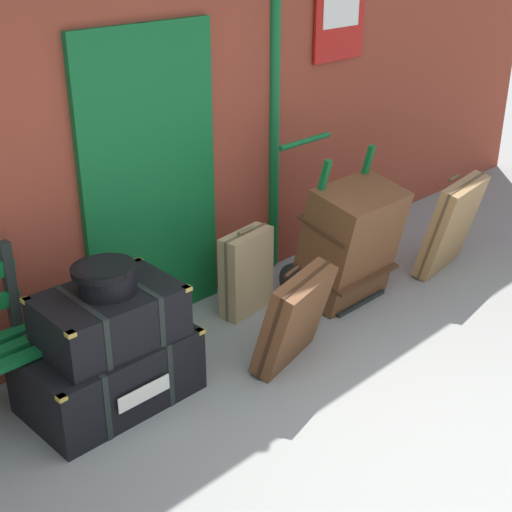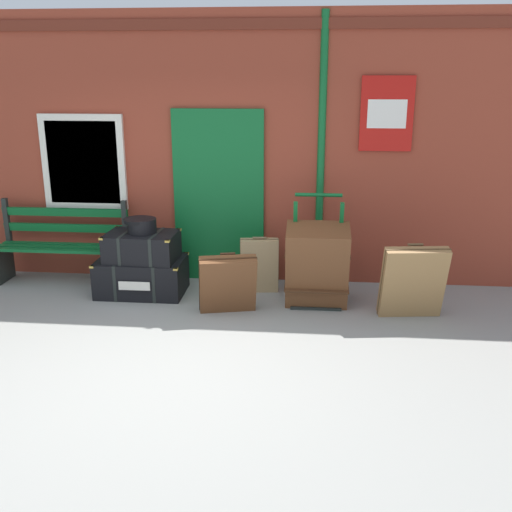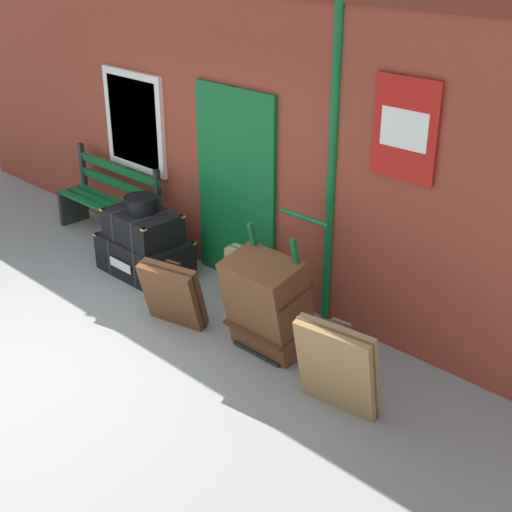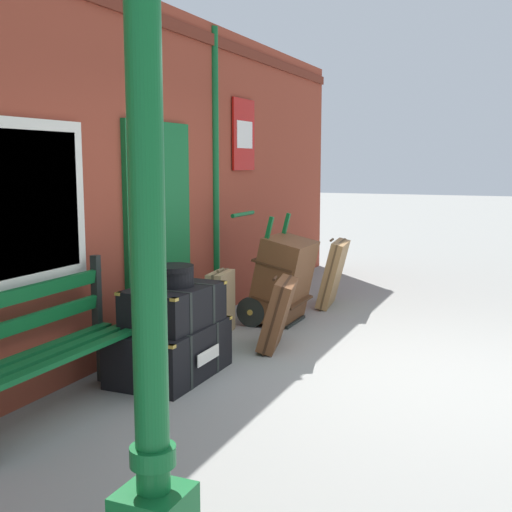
{
  "view_description": "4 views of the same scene",
  "coord_description": "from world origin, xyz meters",
  "px_view_note": "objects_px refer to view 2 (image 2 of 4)",
  "views": [
    {
      "loc": [
        -2.68,
        -1.41,
        2.69
      ],
      "look_at": [
        0.33,
        1.64,
        0.68
      ],
      "focal_mm": 50.86,
      "sensor_mm": 36.0,
      "label": 1
    },
    {
      "loc": [
        1.22,
        -4.62,
        2.5
      ],
      "look_at": [
        0.63,
        1.74,
        0.52
      ],
      "focal_mm": 41.69,
      "sensor_mm": 36.0,
      "label": 2
    },
    {
      "loc": [
        5.08,
        -2.42,
        3.58
      ],
      "look_at": [
        1.03,
        1.77,
        0.8
      ],
      "focal_mm": 49.92,
      "sensor_mm": 36.0,
      "label": 3
    },
    {
      "loc": [
        -5.19,
        -0.84,
        1.73
      ],
      "look_at": [
        0.61,
        1.64,
        0.82
      ],
      "focal_mm": 45.96,
      "sensor_mm": 36.0,
      "label": 4
    }
  ],
  "objects_px": {
    "steamer_trunk_middle": "(142,246)",
    "suitcase_olive": "(228,284)",
    "porters_trolley": "(316,277)",
    "suitcase_cream": "(259,265)",
    "round_hatbox": "(141,225)",
    "large_brown_trunk": "(317,265)",
    "platform_bench": "(63,247)",
    "steamer_trunk_base": "(142,276)",
    "suitcase_beige": "(413,282)"
  },
  "relations": [
    {
      "from": "suitcase_beige",
      "to": "suitcase_olive",
      "type": "height_order",
      "value": "suitcase_beige"
    },
    {
      "from": "steamer_trunk_base",
      "to": "suitcase_cream",
      "type": "xyz_separation_m",
      "value": [
        1.37,
        0.22,
        0.11
      ]
    },
    {
      "from": "platform_bench",
      "to": "suitcase_olive",
      "type": "bearing_deg",
      "value": -21.2
    },
    {
      "from": "round_hatbox",
      "to": "suitcase_cream",
      "type": "height_order",
      "value": "round_hatbox"
    },
    {
      "from": "large_brown_trunk",
      "to": "steamer_trunk_base",
      "type": "bearing_deg",
      "value": 174.29
    },
    {
      "from": "platform_bench",
      "to": "porters_trolley",
      "type": "xyz_separation_m",
      "value": [
        3.12,
        -0.36,
        -0.17
      ]
    },
    {
      "from": "round_hatbox",
      "to": "suitcase_cream",
      "type": "relative_size",
      "value": 0.55
    },
    {
      "from": "steamer_trunk_middle",
      "to": "large_brown_trunk",
      "type": "xyz_separation_m",
      "value": [
        2.01,
        -0.18,
        -0.1
      ]
    },
    {
      "from": "steamer_trunk_middle",
      "to": "suitcase_olive",
      "type": "xyz_separation_m",
      "value": [
        1.06,
        -0.49,
        -0.25
      ]
    },
    {
      "from": "steamer_trunk_base",
      "to": "steamer_trunk_middle",
      "type": "height_order",
      "value": "steamer_trunk_middle"
    },
    {
      "from": "round_hatbox",
      "to": "platform_bench",
      "type": "bearing_deg",
      "value": 162.62
    },
    {
      "from": "round_hatbox",
      "to": "suitcase_cream",
      "type": "distance_m",
      "value": 1.45
    },
    {
      "from": "platform_bench",
      "to": "round_hatbox",
      "type": "height_order",
      "value": "platform_bench"
    },
    {
      "from": "large_brown_trunk",
      "to": "suitcase_cream",
      "type": "xyz_separation_m",
      "value": [
        -0.67,
        0.42,
        -0.16
      ]
    },
    {
      "from": "steamer_trunk_middle",
      "to": "round_hatbox",
      "type": "relative_size",
      "value": 2.24
    },
    {
      "from": "suitcase_olive",
      "to": "suitcase_cream",
      "type": "bearing_deg",
      "value": 69.24
    },
    {
      "from": "suitcase_beige",
      "to": "suitcase_cream",
      "type": "height_order",
      "value": "suitcase_beige"
    },
    {
      "from": "porters_trolley",
      "to": "suitcase_cream",
      "type": "distance_m",
      "value": 0.72
    },
    {
      "from": "steamer_trunk_base",
      "to": "round_hatbox",
      "type": "relative_size",
      "value": 2.72
    },
    {
      "from": "steamer_trunk_base",
      "to": "large_brown_trunk",
      "type": "distance_m",
      "value": 2.07
    },
    {
      "from": "porters_trolley",
      "to": "suitcase_cream",
      "type": "relative_size",
      "value": 1.77
    },
    {
      "from": "porters_trolley",
      "to": "steamer_trunk_middle",
      "type": "bearing_deg",
      "value": 179.92
    },
    {
      "from": "platform_bench",
      "to": "steamer_trunk_middle",
      "type": "relative_size",
      "value": 1.92
    },
    {
      "from": "round_hatbox",
      "to": "porters_trolley",
      "type": "xyz_separation_m",
      "value": [
        2.01,
        -0.01,
        -0.57
      ]
    },
    {
      "from": "platform_bench",
      "to": "porters_trolley",
      "type": "relative_size",
      "value": 1.35
    },
    {
      "from": "porters_trolley",
      "to": "suitcase_cream",
      "type": "bearing_deg",
      "value": 160.1
    },
    {
      "from": "platform_bench",
      "to": "steamer_trunk_middle",
      "type": "bearing_deg",
      "value": -17.75
    },
    {
      "from": "steamer_trunk_base",
      "to": "round_hatbox",
      "type": "distance_m",
      "value": 0.63
    },
    {
      "from": "suitcase_olive",
      "to": "suitcase_cream",
      "type": "height_order",
      "value": "suitcase_olive"
    },
    {
      "from": "round_hatbox",
      "to": "porters_trolley",
      "type": "relative_size",
      "value": 0.31
    },
    {
      "from": "suitcase_beige",
      "to": "suitcase_cream",
      "type": "relative_size",
      "value": 1.22
    },
    {
      "from": "porters_trolley",
      "to": "suitcase_olive",
      "type": "height_order",
      "value": "porters_trolley"
    },
    {
      "from": "round_hatbox",
      "to": "suitcase_olive",
      "type": "bearing_deg",
      "value": -25.01
    },
    {
      "from": "large_brown_trunk",
      "to": "suitcase_cream",
      "type": "relative_size",
      "value": 1.42
    },
    {
      "from": "steamer_trunk_middle",
      "to": "large_brown_trunk",
      "type": "height_order",
      "value": "large_brown_trunk"
    },
    {
      "from": "porters_trolley",
      "to": "suitcase_olive",
      "type": "xyz_separation_m",
      "value": [
        -0.95,
        -0.48,
        0.06
      ]
    },
    {
      "from": "platform_bench",
      "to": "steamer_trunk_base",
      "type": "height_order",
      "value": "platform_bench"
    },
    {
      "from": "round_hatbox",
      "to": "suitcase_olive",
      "type": "relative_size",
      "value": 0.55
    },
    {
      "from": "steamer_trunk_base",
      "to": "steamer_trunk_middle",
      "type": "distance_m",
      "value": 0.37
    },
    {
      "from": "round_hatbox",
      "to": "suitcase_olive",
      "type": "xyz_separation_m",
      "value": [
        1.06,
        -0.49,
        -0.51
      ]
    },
    {
      "from": "large_brown_trunk",
      "to": "suitcase_cream",
      "type": "distance_m",
      "value": 0.81
    },
    {
      "from": "steamer_trunk_middle",
      "to": "suitcase_olive",
      "type": "height_order",
      "value": "steamer_trunk_middle"
    },
    {
      "from": "steamer_trunk_base",
      "to": "suitcase_olive",
      "type": "height_order",
      "value": "suitcase_olive"
    },
    {
      "from": "steamer_trunk_middle",
      "to": "porters_trolley",
      "type": "xyz_separation_m",
      "value": [
        2.01,
        -0.0,
        -0.31
      ]
    },
    {
      "from": "suitcase_cream",
      "to": "large_brown_trunk",
      "type": "bearing_deg",
      "value": -32.0
    },
    {
      "from": "suitcase_beige",
      "to": "suitcase_cream",
      "type": "xyz_separation_m",
      "value": [
        -1.67,
        0.69,
        -0.08
      ]
    },
    {
      "from": "steamer_trunk_base",
      "to": "porters_trolley",
      "type": "height_order",
      "value": "porters_trolley"
    },
    {
      "from": "steamer_trunk_middle",
      "to": "large_brown_trunk",
      "type": "relative_size",
      "value": 0.87
    },
    {
      "from": "steamer_trunk_base",
      "to": "round_hatbox",
      "type": "bearing_deg",
      "value": -26.99
    },
    {
      "from": "suitcase_cream",
      "to": "suitcase_beige",
      "type": "bearing_deg",
      "value": -22.25
    }
  ]
}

